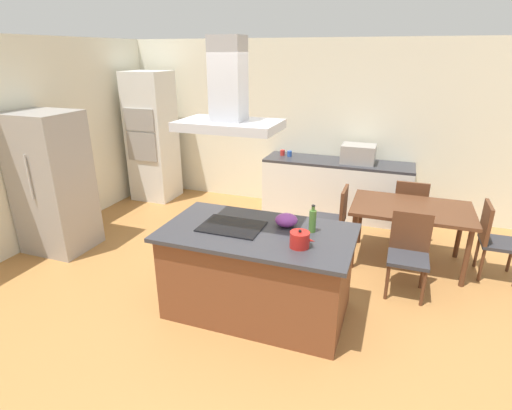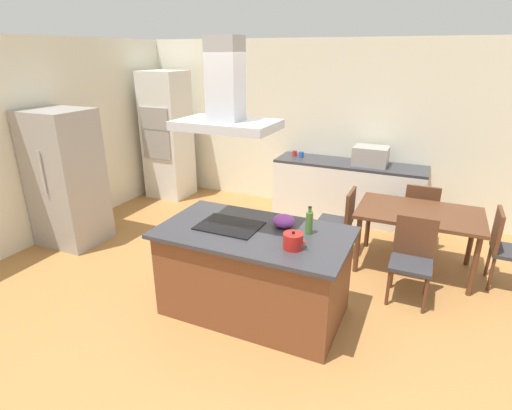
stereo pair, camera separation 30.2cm
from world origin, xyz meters
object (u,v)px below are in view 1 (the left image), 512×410
Objects in this scene: tea_kettle at (300,240)px; cooktop at (232,226)px; olive_oil_bottle at (313,221)px; chair_facing_back_wall at (410,207)px; chair_facing_island at (409,249)px; refrigerator at (53,183)px; range_hood at (229,101)px; chair_at_right_end at (493,236)px; coffee_mug_blue at (289,154)px; wall_oven_stack at (152,137)px; coffee_mug_red at (282,153)px; mixing_bowl at (286,220)px; dining_table at (411,213)px; chair_at_left_end at (335,216)px; countertop_microwave at (358,154)px.

cooktop is at bearing 165.35° from tea_kettle.
olive_oil_bottle is (0.76, 0.16, 0.11)m from cooktop.
chair_facing_back_wall is 1.00× the size of chair_facing_island.
refrigerator is 3.00m from range_hood.
olive_oil_bottle is 0.30× the size of chair_facing_island.
chair_at_right_end is 1.00× the size of chair_facing_back_wall.
wall_oven_stack is (-2.41, -0.27, 0.16)m from coffee_mug_blue.
olive_oil_bottle is 4.21m from wall_oven_stack.
wall_oven_stack is at bearing 168.63° from chair_at_right_end.
mixing_bowl is at bearing -72.85° from coffee_mug_red.
refrigerator is (-2.49, -2.45, -0.03)m from coffee_mug_blue.
chair_at_right_end is 0.99× the size of range_hood.
cooktop reaches higher than chair_facing_island.
dining_table is at bearing -13.71° from wall_oven_stack.
refrigerator is at bearing -157.79° from chair_facing_back_wall.
chair_at_right_end is at bearing -11.37° from wall_oven_stack.
mixing_bowl is 1.48m from chair_at_left_end.
wall_oven_stack is 2.47× the size of chair_facing_back_wall.
olive_oil_bottle is at bearing -113.58° from chair_facing_back_wall.
refrigerator is (-2.36, -2.47, -0.03)m from coffee_mug_red.
mixing_bowl is 2.56m from chair_at_right_end.
tea_kettle is 0.25× the size of chair_facing_back_wall.
range_hood is (0.22, -2.92, 1.16)m from coffee_mug_blue.
chair_facing_back_wall is at bearing 90.00° from dining_table.
chair_facing_island is (2.03, -2.01, -0.44)m from coffee_mug_red.
cooktop is at bearing -83.21° from coffee_mug_red.
tea_kettle reaches higher than chair_facing_back_wall.
tea_kettle is 0.10× the size of wall_oven_stack.
chair_at_left_end is (-0.92, -0.00, -0.16)m from dining_table.
wall_oven_stack is at bearing 174.88° from chair_facing_back_wall.
wall_oven_stack reaches higher than coffee_mug_blue.
chair_facing_back_wall reaches higher than dining_table.
range_hood is at bearing -126.59° from chair_facing_back_wall.
chair_at_left_end and chair_facing_back_wall have the same top height.
olive_oil_bottle reaches higher than dining_table.
refrigerator is 2.04× the size of chair_at_left_end.
mixing_bowl is 2.46× the size of coffee_mug_red.
chair_at_left_end is at bearing 17.98° from refrigerator.
mixing_bowl is 2.80m from coffee_mug_blue.
dining_table is (4.39, 1.13, -0.24)m from refrigerator.
olive_oil_bottle is at bearing -90.05° from chair_at_left_end.
countertop_microwave is 0.56× the size of chair_at_left_end.
cooktop is 2.92m from coffee_mug_blue.
countertop_microwave is (0.14, 3.07, 0.07)m from tea_kettle.
range_hood reaches higher than chair_at_left_end.
wall_oven_stack is at bearing -172.65° from coffee_mug_red.
wall_oven_stack reaches higher than coffee_mug_red.
chair_facing_back_wall is at bearing -18.56° from coffee_mug_red.
wall_oven_stack is 4.37m from chair_facing_back_wall.
cooktop is at bearing -136.45° from dining_table.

